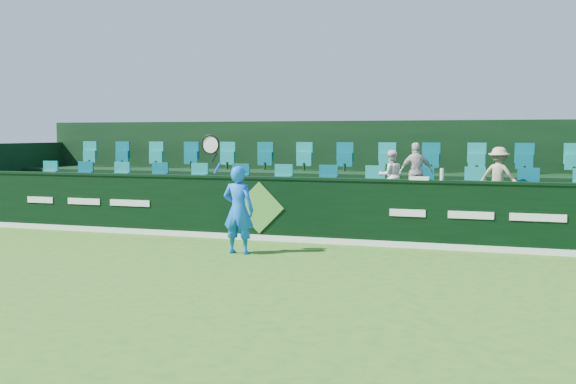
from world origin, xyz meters
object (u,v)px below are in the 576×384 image
(drinks_bottle, at_px, (442,174))
(tennis_player, at_px, (238,209))
(spectator_left, at_px, (391,176))
(spectator_right, at_px, (499,176))
(towel, at_px, (419,178))
(spectator_middle, at_px, (416,172))

(drinks_bottle, bearing_deg, tennis_player, -155.61)
(spectator_left, xyz_separation_m, spectator_right, (2.22, 0.00, 0.04))
(spectator_right, distance_m, towel, 1.87)
(spectator_left, xyz_separation_m, drinks_bottle, (1.15, -1.12, 0.12))
(spectator_left, xyz_separation_m, spectator_middle, (0.54, 0.00, 0.08))
(spectator_left, relative_size, spectator_middle, 0.87)
(tennis_player, xyz_separation_m, drinks_bottle, (3.61, 1.64, 0.62))
(drinks_bottle, bearing_deg, spectator_left, 135.72)
(tennis_player, height_order, spectator_middle, tennis_player)
(towel, bearing_deg, drinks_bottle, 0.00)
(spectator_left, height_order, spectator_middle, spectator_middle)
(spectator_left, bearing_deg, tennis_player, 24.83)
(drinks_bottle, bearing_deg, towel, 180.00)
(spectator_right, relative_size, drinks_bottle, 5.06)
(spectator_middle, xyz_separation_m, drinks_bottle, (0.61, -1.12, 0.03))
(spectator_middle, bearing_deg, towel, 74.98)
(tennis_player, height_order, spectator_left, tennis_player)
(spectator_left, height_order, spectator_right, spectator_right)
(spectator_left, distance_m, spectator_right, 2.22)
(spectator_left, bearing_deg, drinks_bottle, 112.32)
(spectator_middle, height_order, drinks_bottle, spectator_middle)
(tennis_player, relative_size, drinks_bottle, 9.89)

